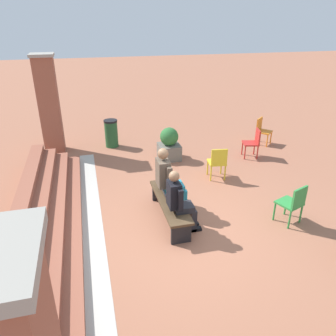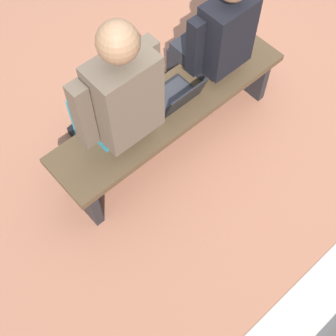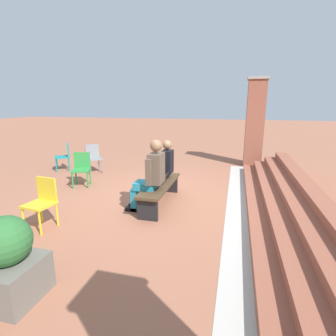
# 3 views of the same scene
# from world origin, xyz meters

# --- Properties ---
(ground_plane) EXTENTS (60.00, 60.00, 0.00)m
(ground_plane) POSITION_xyz_m (0.00, 0.00, 0.00)
(ground_plane) COLOR #9E6047
(concrete_strip) EXTENTS (7.76, 0.40, 0.01)m
(concrete_strip) POSITION_xyz_m (0.37, 1.64, 0.00)
(concrete_strip) COLOR #B7B2A8
(concrete_strip) RESTS_ON ground
(brick_steps) EXTENTS (6.96, 1.20, 0.60)m
(brick_steps) POSITION_xyz_m (0.37, 2.59, 0.23)
(brick_steps) COLOR #93513D
(brick_steps) RESTS_ON ground
(brick_pillar_left_of_steps) EXTENTS (0.64, 0.64, 2.85)m
(brick_pillar_left_of_steps) POSITION_xyz_m (-3.80, 2.12, 1.44)
(brick_pillar_left_of_steps) COLOR #93513D
(brick_pillar_left_of_steps) RESTS_ON ground
(bench) EXTENTS (1.80, 0.44, 0.45)m
(bench) POSITION_xyz_m (0.37, 0.10, 0.35)
(bench) COLOR #4C3823
(bench) RESTS_ON ground
(person_student) EXTENTS (0.50, 0.64, 1.28)m
(person_student) POSITION_xyz_m (-0.07, 0.03, 0.69)
(person_student) COLOR #232328
(person_student) RESTS_ON ground
(person_adult) EXTENTS (0.58, 0.73, 1.40)m
(person_adult) POSITION_xyz_m (0.75, 0.03, 0.74)
(person_adult) COLOR teal
(person_adult) RESTS_ON ground
(laptop) EXTENTS (0.32, 0.29, 0.21)m
(laptop) POSITION_xyz_m (0.32, 0.11, 0.50)
(laptop) COLOR black
(laptop) RESTS_ON bench
(plastic_chair_by_pillar) EXTENTS (0.47, 0.47, 0.84)m
(plastic_chair_by_pillar) POSITION_xyz_m (1.83, -1.52, 0.48)
(plastic_chair_by_pillar) COLOR gold
(plastic_chair_by_pillar) RESTS_ON ground
(plastic_chair_foreground) EXTENTS (0.58, 0.58, 0.84)m
(plastic_chair_foreground) POSITION_xyz_m (-1.66, -3.60, 0.48)
(plastic_chair_foreground) COLOR teal
(plastic_chair_foreground) RESTS_ON ground
(plastic_chair_far_left) EXTENTS (0.59, 0.59, 0.84)m
(plastic_chair_far_left) POSITION_xyz_m (-1.68, -2.60, 0.48)
(plastic_chair_far_left) COLOR gray
(plastic_chair_far_left) RESTS_ON ground
(plastic_chair_near_bench_right) EXTENTS (0.54, 0.54, 0.84)m
(plastic_chair_near_bench_right) POSITION_xyz_m (-0.38, -2.19, 0.48)
(plastic_chair_near_bench_right) COLOR #2D893D
(plastic_chair_near_bench_right) RESTS_ON ground
(planter) EXTENTS (0.60, 0.60, 0.94)m
(planter) POSITION_xyz_m (3.37, -0.68, 0.44)
(planter) COLOR #6B665B
(planter) RESTS_ON ground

